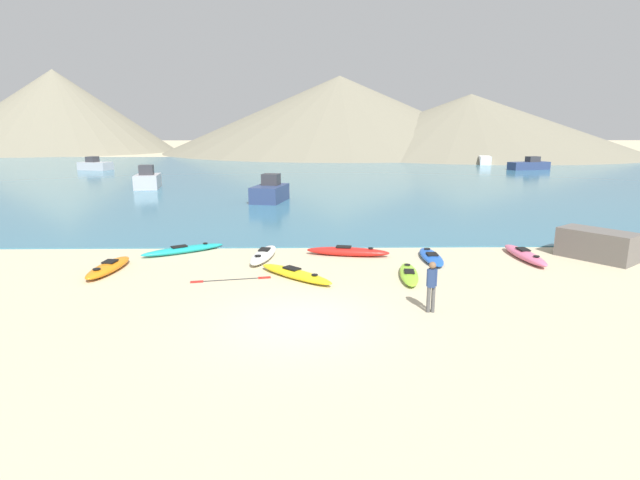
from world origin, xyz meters
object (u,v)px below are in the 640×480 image
Objects in this scene: kayak_on_sand_1 at (183,250)px; person_near_foreground at (432,284)px; moored_boat_3 at (485,160)px; kayak_on_sand_2 at (264,255)px; kayak_on_sand_5 at (108,267)px; loose_paddle at (231,280)px; moored_boat_2 at (529,165)px; kayak_on_sand_3 at (409,274)px; moored_boat_1 at (95,165)px; kayak_on_sand_4 at (295,274)px; kayak_on_sand_6 at (348,252)px; kayak_on_sand_0 at (431,257)px; moored_boat_0 at (270,192)px; kayak_on_sand_7 at (525,255)px; shoreline_rock at (597,245)px; moored_boat_4 at (148,180)px.

kayak_on_sand_1 is 11.41m from person_near_foreground.
person_near_foreground is 61.82m from moored_boat_3.
kayak_on_sand_5 is (-5.58, -1.73, -0.01)m from kayak_on_sand_2.
moored_boat_2 is at bearing 56.61° from loose_paddle.
kayak_on_sand_3 is 0.69× the size of moored_boat_1.
loose_paddle is at bearing -56.12° from kayak_on_sand_1.
kayak_on_sand_5 is 49.22m from moored_boat_1.
kayak_on_sand_4 is at bearing 179.89° from kayak_on_sand_3.
kayak_on_sand_2 is 8.15m from person_near_foreground.
kayak_on_sand_4 is at bearing -62.73° from kayak_on_sand_2.
kayak_on_sand_2 is 3.49m from kayak_on_sand_6.
kayak_on_sand_2 is at bearing -16.67° from kayak_on_sand_1.
moored_boat_2 is at bearing -0.51° from moored_boat_1.
kayak_on_sand_0 is 0.74× the size of moored_boat_0.
moored_boat_1 is 52.26m from loose_paddle.
kayak_on_sand_7 is at bearing -1.21° from kayak_on_sand_2.
kayak_on_sand_6 is 51.60m from moored_boat_1.
moored_boat_3 is (21.41, 57.99, -0.21)m from person_near_foreground.
kayak_on_sand_0 is at bearing -7.36° from kayak_on_sand_1.
moored_boat_1 reaches higher than kayak_on_sand_3.
kayak_on_sand_2 is 1.07× the size of kayak_on_sand_4.
kayak_on_sand_0 is at bearing -179.59° from shoreline_rock.
kayak_on_sand_0 is 0.87× the size of kayak_on_sand_1.
moored_boat_2 reaches higher than kayak_on_sand_6.
kayak_on_sand_1 is 1.06× the size of kayak_on_sand_2.
moored_boat_0 reaches higher than kayak_on_sand_0.
kayak_on_sand_5 is at bearing -173.30° from kayak_on_sand_0.
moored_boat_4 is at bearing 136.92° from shoreline_rock.
kayak_on_sand_3 is 6.29m from loose_paddle.
moored_boat_0 is 1.14× the size of moored_boat_4.
kayak_on_sand_7 is at bearing 25.24° from kayak_on_sand_3.
person_near_foreground is 0.38× the size of moored_boat_0.
moored_boat_1 reaches higher than loose_paddle.
kayak_on_sand_6 reaches higher than kayak_on_sand_1.
kayak_on_sand_6 is at bearing -56.15° from moored_boat_4.
kayak_on_sand_2 is 0.85× the size of moored_boat_3.
moored_boat_3 is at bearing 65.61° from kayak_on_sand_6.
moored_boat_1 is 1.48× the size of shoreline_rock.
kayak_on_sand_2 reaches higher than kayak_on_sand_4.
kayak_on_sand_5 is 56.77m from moored_boat_2.
moored_boat_0 is 1.07× the size of moored_boat_3.
kayak_on_sand_3 is (8.91, -3.71, -0.02)m from kayak_on_sand_1.
kayak_on_sand_3 is 0.98× the size of kayak_on_sand_4.
kayak_on_sand_6 is 10.08m from shoreline_rock.
kayak_on_sand_4 reaches higher than kayak_on_sand_0.
moored_boat_2 is (22.59, 43.29, 0.50)m from kayak_on_sand_0.
moored_boat_1 is 52.47m from moored_boat_3.
moored_boat_3 is at bearing 69.73° from person_near_foreground.
moored_boat_4 reaches higher than moored_boat_1.
moored_boat_3 is 48.07m from moored_boat_4.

